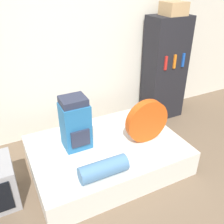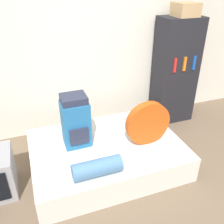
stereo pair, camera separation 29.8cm
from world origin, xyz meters
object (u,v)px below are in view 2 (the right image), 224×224
at_px(tent_bag, 148,123).
at_px(backpack, 76,121).
at_px(cardboard_box, 186,9).
at_px(sleeping_roll, 97,168).
at_px(bookshelf, 175,72).

bearing_deg(tent_bag, backpack, 161.26).
bearing_deg(backpack, cardboard_box, 19.01).
height_order(sleeping_roll, bookshelf, bookshelf).
relative_size(tent_bag, bookshelf, 0.33).
height_order(backpack, cardboard_box, cardboard_box).
bearing_deg(sleeping_roll, tent_bag, 24.93).
bearing_deg(bookshelf, sleeping_roll, -142.94).
distance_m(sleeping_roll, bookshelf, 2.21).
bearing_deg(backpack, bookshelf, 20.28).
bearing_deg(bookshelf, backpack, -159.72).
bearing_deg(cardboard_box, backpack, -160.99).
distance_m(backpack, bookshelf, 1.93).
height_order(tent_bag, bookshelf, bookshelf).
bearing_deg(sleeping_roll, backpack, 96.40).
height_order(backpack, sleeping_roll, backpack).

